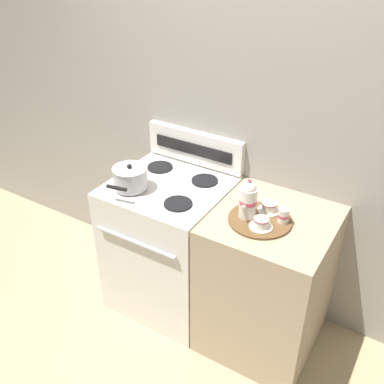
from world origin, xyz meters
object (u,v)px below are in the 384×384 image
Objects in this scene: teacup_left at (261,223)px; teapot at (248,199)px; saucepan at (130,178)px; teacup_right at (269,207)px; creamer_jug at (284,215)px; serving_tray at (260,220)px; stove at (170,244)px.

teapot is at bearing 153.08° from teacup_left.
saucepan is 0.83m from teacup_right.
saucepan is 2.29× the size of teacup_left.
creamer_jug is at bearing 8.39° from saucepan.
teacup_right is 0.12m from creamer_jug.
saucepan reaches higher than serving_tray.
creamer_jug is at bearing -1.45° from stove.
teapot is 1.86× the size of teacup_right.
serving_tray is (0.80, 0.10, -0.07)m from saucepan.
saucepan reaches higher than creamer_jug.
teacup_left is (0.66, -0.12, 0.50)m from stove.
teacup_left and teacup_right have the same top height.
teacup_right is at bearing 52.84° from teapot.
creamer_jug is at bearing 18.81° from serving_tray.
teacup_left reaches higher than stove.
serving_tray is 0.08m from teacup_left.
teacup_right is (-0.02, 0.16, 0.00)m from teacup_left.
teacup_left is 1.51× the size of creamer_jug.
saucepan reaches higher than stove.
teacup_left is at bearing -26.92° from teapot.
stove is 0.81m from teapot.
stove is at bearing -176.79° from teacup_right.
saucepan is (-0.17, -0.15, 0.53)m from stove.
saucepan is at bearing -171.61° from creamer_jug.
creamer_jug is at bearing 52.65° from teacup_left.
stove is at bearing 169.38° from teacup_left.
saucepan is at bearing -173.54° from teapot.
teacup_left is at bearing -127.35° from creamer_jug.
teacup_left is (0.11, -0.05, -0.08)m from teapot.
teapot is 0.20m from creamer_jug.
saucepan reaches higher than teacup_right.
teacup_right is at bearing 84.57° from serving_tray.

